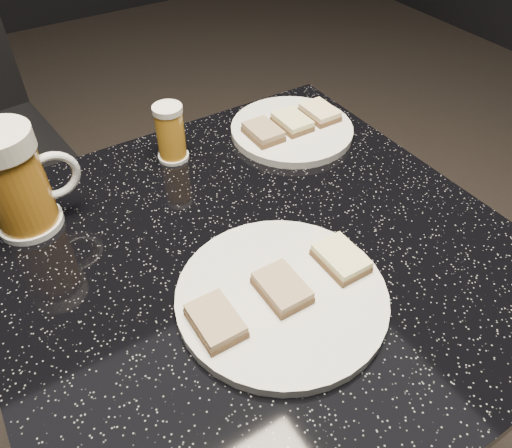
{
  "coord_description": "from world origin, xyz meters",
  "views": [
    {
      "loc": [
        -0.25,
        -0.41,
        1.25
      ],
      "look_at": [
        0.0,
        0.0,
        0.8
      ],
      "focal_mm": 35.0,
      "sensor_mm": 36.0,
      "label": 1
    }
  ],
  "objects_px": {
    "plate_small": "(292,130)",
    "table": "(256,348)",
    "beer_mug": "(16,181)",
    "plate_large": "(281,296)",
    "beer_tumbler": "(170,133)"
  },
  "relations": [
    {
      "from": "plate_small",
      "to": "table",
      "type": "bearing_deg",
      "value": -134.43
    },
    {
      "from": "beer_tumbler",
      "to": "beer_mug",
      "type": "bearing_deg",
      "value": -170.17
    },
    {
      "from": "plate_large",
      "to": "beer_mug",
      "type": "xyz_separation_m",
      "value": [
        -0.23,
        0.31,
        0.07
      ]
    },
    {
      "from": "beer_mug",
      "to": "beer_tumbler",
      "type": "height_order",
      "value": "beer_mug"
    },
    {
      "from": "table",
      "to": "beer_tumbler",
      "type": "bearing_deg",
      "value": 90.56
    },
    {
      "from": "plate_small",
      "to": "beer_tumbler",
      "type": "relative_size",
      "value": 2.25
    },
    {
      "from": "plate_small",
      "to": "beer_mug",
      "type": "height_order",
      "value": "beer_mug"
    },
    {
      "from": "table",
      "to": "plate_small",
      "type": "bearing_deg",
      "value": 45.57
    },
    {
      "from": "plate_small",
      "to": "table",
      "type": "height_order",
      "value": "plate_small"
    },
    {
      "from": "plate_large",
      "to": "plate_small",
      "type": "height_order",
      "value": "same"
    },
    {
      "from": "plate_large",
      "to": "beer_tumbler",
      "type": "distance_m",
      "value": 0.35
    },
    {
      "from": "plate_large",
      "to": "beer_tumbler",
      "type": "height_order",
      "value": "beer_tumbler"
    },
    {
      "from": "plate_large",
      "to": "beer_tumbler",
      "type": "xyz_separation_m",
      "value": [
        0.02,
        0.35,
        0.04
      ]
    },
    {
      "from": "plate_small",
      "to": "beer_tumbler",
      "type": "xyz_separation_m",
      "value": [
        -0.21,
        0.04,
        0.04
      ]
    },
    {
      "from": "beer_mug",
      "to": "plate_large",
      "type": "bearing_deg",
      "value": -53.48
    }
  ]
}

